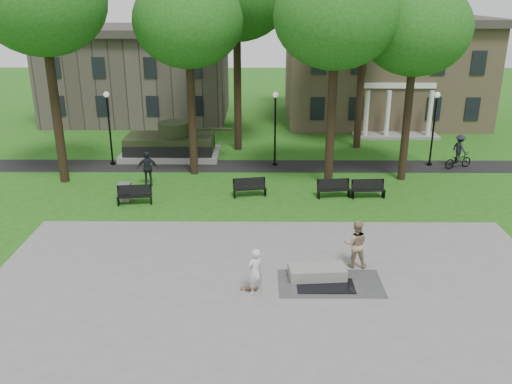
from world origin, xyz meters
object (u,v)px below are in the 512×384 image
at_px(cyclist, 459,155).
at_px(trash_bin, 125,192).
at_px(concrete_block, 317,272).
at_px(skateboarder, 255,272).
at_px(friend_watching, 356,244).
at_px(park_bench_0, 135,194).

bearing_deg(cyclist, trash_bin, 83.90).
relative_size(concrete_block, skateboarder, 1.21).
height_order(friend_watching, cyclist, cyclist).
distance_m(skateboarder, cyclist, 19.95).
height_order(skateboarder, friend_watching, friend_watching).
bearing_deg(cyclist, friend_watching, 124.24).
bearing_deg(trash_bin, friend_watching, -33.74).
relative_size(friend_watching, park_bench_0, 1.09).
distance_m(skateboarder, friend_watching, 4.58).
xyz_separation_m(cyclist, park_bench_0, (-19.14, -6.29, -0.37)).
xyz_separation_m(friend_watching, park_bench_0, (-10.45, 6.92, -0.50)).
xyz_separation_m(concrete_block, friend_watching, (1.62, 0.93, 0.78)).
bearing_deg(friend_watching, trash_bin, -29.41).
bearing_deg(friend_watching, skateboarder, 32.43).
bearing_deg(concrete_block, skateboarder, -153.07).
bearing_deg(park_bench_0, trash_bin, 135.15).
distance_m(concrete_block, park_bench_0, 11.81).
distance_m(cyclist, park_bench_0, 20.15).
bearing_deg(trash_bin, cyclist, 16.30).
distance_m(concrete_block, friend_watching, 2.02).
height_order(friend_watching, trash_bin, friend_watching).
relative_size(friend_watching, trash_bin, 2.09).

